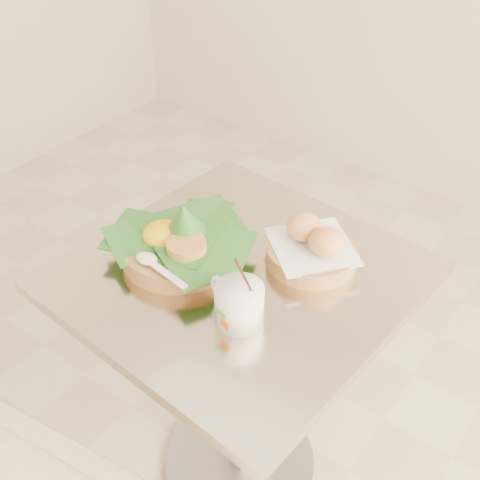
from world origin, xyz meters
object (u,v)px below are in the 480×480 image
Objects in this scene: cafe_table at (240,340)px; bread_basket at (313,248)px; rice_basket at (179,241)px; coffee_mug at (238,303)px.

bread_basket reaches higher than cafe_table.
cafe_table is 3.05× the size of bread_basket.
bread_basket is at bearing 33.81° from rice_basket.
cafe_table is 0.30m from rice_basket.
cafe_table is 4.39× the size of coffee_mug.
rice_basket is (-0.14, -0.04, 0.27)m from cafe_table.
coffee_mug is (0.09, -0.12, 0.27)m from cafe_table.
coffee_mug is (0.23, -0.08, 0.00)m from rice_basket.
coffee_mug reaches higher than bread_basket.
bread_basket is at bearing 49.62° from cafe_table.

